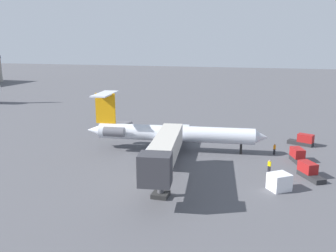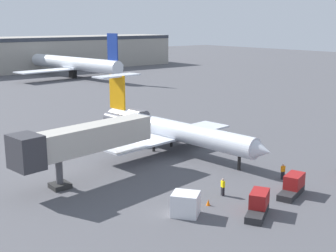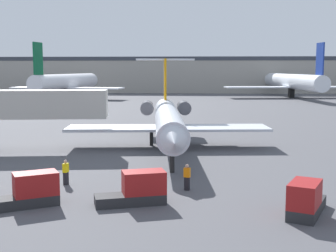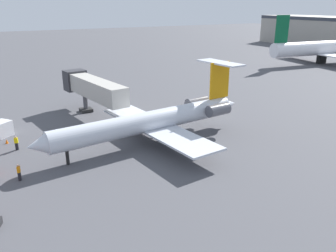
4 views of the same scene
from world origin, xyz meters
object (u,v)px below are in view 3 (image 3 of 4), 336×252
at_px(baggage_tug_trailing, 306,200).
at_px(parked_airliner_west_end, 66,82).
at_px(regional_jet, 168,118).
at_px(traffic_cone_near, 22,183).
at_px(ground_crew_marshaller, 66,172).
at_px(ground_crew_loader, 187,177).
at_px(baggage_tug_spare, 30,191).
at_px(parked_airliner_west_mid, 292,82).
at_px(baggage_tug_lead, 138,190).
at_px(jet_bridge, 9,105).

relative_size(baggage_tug_trailing, parked_airliner_west_end, 0.13).
relative_size(regional_jet, traffic_cone_near, 51.57).
xyz_separation_m(ground_crew_marshaller, ground_crew_loader, (8.10, -0.75, 0.00)).
relative_size(baggage_tug_spare, parked_airliner_west_mid, 0.10).
height_order(regional_jet, ground_crew_marshaller, regional_jet).
distance_m(parked_airliner_west_end, parked_airliner_west_mid, 57.62).
distance_m(ground_crew_loader, baggage_tug_lead, 4.17).
bearing_deg(baggage_tug_lead, parked_airliner_west_end, 109.19).
relative_size(regional_jet, baggage_tug_trailing, 6.70).
relative_size(jet_bridge, baggage_tug_spare, 3.87).
xyz_separation_m(ground_crew_loader, traffic_cone_near, (-10.79, -0.08, -0.58)).
xyz_separation_m(ground_crew_marshaller, traffic_cone_near, (-2.69, -0.84, -0.58)).
xyz_separation_m(ground_crew_marshaller, baggage_tug_trailing, (14.50, -5.39, -0.02)).
bearing_deg(baggage_tug_trailing, jet_bridge, 143.59).
xyz_separation_m(regional_jet, baggage_tug_trailing, (8.87, -20.64, -2.07)).
bearing_deg(baggage_tug_lead, ground_crew_loader, 49.72).
relative_size(ground_crew_loader, traffic_cone_near, 3.07).
bearing_deg(baggage_tug_trailing, traffic_cone_near, 165.15).
bearing_deg(parked_airliner_west_mid, baggage_tug_lead, -105.44).
bearing_deg(ground_crew_marshaller, baggage_tug_spare, -97.29).
distance_m(ground_crew_marshaller, traffic_cone_near, 2.87).
relative_size(ground_crew_marshaller, parked_airliner_west_end, 0.05).
height_order(regional_jet, parked_airliner_west_end, parked_airliner_west_end).
relative_size(jet_bridge, baggage_tug_lead, 3.80).
distance_m(ground_crew_marshaller, parked_airliner_west_mid, 97.78).
xyz_separation_m(ground_crew_loader, parked_airliner_west_mid, (23.90, 93.09, 3.34)).
bearing_deg(baggage_tug_trailing, ground_crew_marshaller, 159.59).
bearing_deg(parked_airliner_west_end, regional_jet, -65.79).
height_order(baggage_tug_lead, parked_airliner_west_end, parked_airliner_west_end).
bearing_deg(jet_bridge, ground_crew_marshaller, -53.29).
height_order(ground_crew_marshaller, ground_crew_loader, same).
bearing_deg(parked_airliner_west_end, ground_crew_marshaller, -73.33).
distance_m(regional_jet, jet_bridge, 14.88).
height_order(regional_jet, baggage_tug_lead, regional_jet).
bearing_deg(baggage_tug_spare, baggage_tug_lead, 8.23).
height_order(ground_crew_marshaller, baggage_tug_trailing, baggage_tug_trailing).
xyz_separation_m(baggage_tug_lead, baggage_tug_spare, (-6.02, -0.87, 0.00)).
relative_size(regional_jet, jet_bridge, 1.76).
height_order(traffic_cone_near, parked_airliner_west_mid, parked_airliner_west_mid).
bearing_deg(baggage_tug_spare, ground_crew_marshaller, 82.71).
distance_m(jet_bridge, baggage_tug_trailing, 29.13).
bearing_deg(baggage_tug_lead, jet_bridge, 132.07).
height_order(jet_bridge, baggage_tug_lead, jet_bridge).
bearing_deg(baggage_tug_trailing, regional_jet, 113.26).
height_order(parked_airliner_west_end, parked_airliner_west_mid, parked_airliner_west_end).
relative_size(baggage_tug_lead, parked_airliner_west_mid, 0.10).
xyz_separation_m(baggage_tug_trailing, parked_airliner_west_mid, (17.50, 97.73, 3.36)).
bearing_deg(jet_bridge, baggage_tug_trailing, -36.41).
xyz_separation_m(baggage_tug_trailing, traffic_cone_near, (-17.18, 4.56, -0.56)).
height_order(regional_jet, parked_airliner_west_mid, parked_airliner_west_mid).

